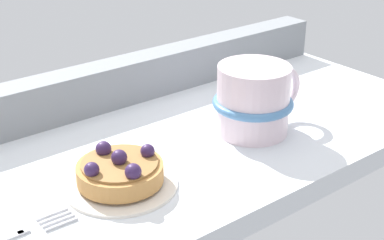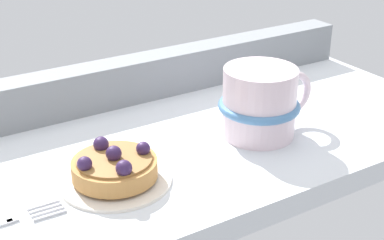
# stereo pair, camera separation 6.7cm
# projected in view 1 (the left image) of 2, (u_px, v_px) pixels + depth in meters

# --- Properties ---
(ground_plane) EXTENTS (0.88, 0.35, 0.03)m
(ground_plane) POSITION_uv_depth(u_px,v_px,m) (148.00, 161.00, 0.71)
(ground_plane) COLOR silver
(window_rail_back) EXTENTS (0.86, 0.05, 0.06)m
(window_rail_back) POSITION_uv_depth(u_px,v_px,m) (86.00, 91.00, 0.80)
(window_rail_back) COLOR gray
(window_rail_back) RESTS_ON ground_plane
(dessert_plate) EXTENTS (0.13, 0.13, 0.01)m
(dessert_plate) POSITION_uv_depth(u_px,v_px,m) (121.00, 183.00, 0.63)
(dessert_plate) COLOR silver
(dessert_plate) RESTS_ON ground_plane
(raspberry_tart) EXTENTS (0.10, 0.10, 0.04)m
(raspberry_tart) POSITION_uv_depth(u_px,v_px,m) (120.00, 170.00, 0.63)
(raspberry_tart) COLOR #B77F42
(raspberry_tart) RESTS_ON dessert_plate
(coffee_mug) EXTENTS (0.14, 0.11, 0.09)m
(coffee_mug) POSITION_uv_depth(u_px,v_px,m) (254.00, 100.00, 0.74)
(coffee_mug) COLOR silver
(coffee_mug) RESTS_ON ground_plane
(dessert_fork) EXTENTS (0.16, 0.03, 0.01)m
(dessert_fork) POSITION_uv_depth(u_px,v_px,m) (1.00, 239.00, 0.54)
(dessert_fork) COLOR #B7B7BC
(dessert_fork) RESTS_ON ground_plane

